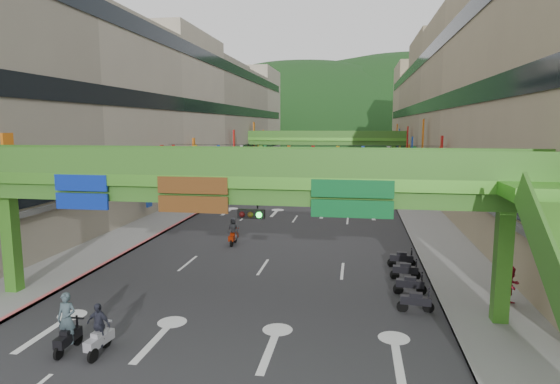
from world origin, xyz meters
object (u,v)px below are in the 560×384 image
car_silver (306,170)px  car_yellow (316,170)px  scooter_rider_mid (351,204)px  pedestrian_red (511,289)px  overpass_near (253,194)px  scooter_rider_near (67,324)px

car_silver → car_yellow: 1.90m
scooter_rider_mid → pedestrian_red: 22.33m
overpass_near → car_yellow: (-2.41, 58.14, -4.46)m
overpass_near → pedestrian_red: 12.21m
car_silver → car_yellow: car_yellow is taller
scooter_rider_mid → car_yellow: bearing=100.3°
overpass_near → car_yellow: 58.36m
overpass_near → car_silver: 57.34m
scooter_rider_near → car_yellow: size_ratio=0.51×
overpass_near → pedestrian_red: size_ratio=16.22×
overpass_near → car_yellow: size_ratio=6.44×
car_yellow → pedestrian_red: size_ratio=2.52×
overpass_near → pedestrian_red: (11.11, 2.62, -4.34)m
scooter_rider_mid → pedestrian_red: scooter_rider_mid is taller
car_yellow → scooter_rider_mid: bearing=-88.2°
scooter_rider_near → pedestrian_red: scooter_rider_near is taller
car_silver → car_yellow: (1.54, 1.11, 0.02)m
scooter_rider_near → car_yellow: (3.39, 62.52, -0.30)m
overpass_near → car_silver: bearing=94.0°
car_yellow → pedestrian_red: pedestrian_red is taller
car_silver → scooter_rider_mid: bearing=-77.3°
car_yellow → pedestrian_red: 57.14m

